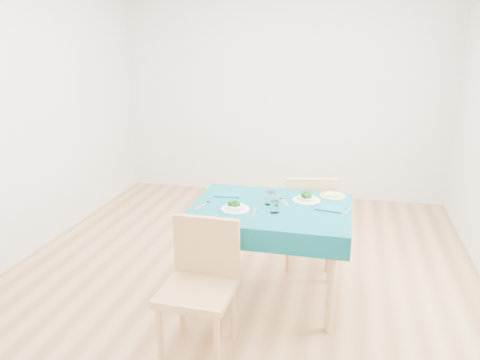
% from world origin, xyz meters
% --- Properties ---
extents(room_shell, '(4.02, 4.52, 2.73)m').
position_xyz_m(room_shell, '(0.00, 0.00, 1.35)').
color(room_shell, '#97683F').
rests_on(room_shell, ground).
extents(table, '(1.15, 0.87, 0.76)m').
position_xyz_m(table, '(0.31, -0.31, 0.38)').
color(table, '#084E5A').
rests_on(table, ground).
extents(chair_near, '(0.45, 0.50, 1.11)m').
position_xyz_m(chair_near, '(-0.03, -1.04, 0.55)').
color(chair_near, tan).
rests_on(chair_near, ground).
extents(chair_far, '(0.51, 0.54, 1.05)m').
position_xyz_m(chair_far, '(0.52, 0.36, 0.53)').
color(chair_far, tan).
rests_on(chair_far, ground).
extents(bowl_near, '(0.21, 0.21, 0.06)m').
position_xyz_m(bowl_near, '(0.07, -0.43, 0.79)').
color(bowl_near, white).
rests_on(bowl_near, table).
extents(bowl_far, '(0.21, 0.21, 0.06)m').
position_xyz_m(bowl_far, '(0.55, -0.12, 0.79)').
color(bowl_far, white).
rests_on(bowl_far, table).
extents(fork_near, '(0.08, 0.20, 0.00)m').
position_xyz_m(fork_near, '(-0.20, -0.41, 0.76)').
color(fork_near, silver).
rests_on(fork_near, table).
extents(knife_near, '(0.04, 0.20, 0.00)m').
position_xyz_m(knife_near, '(0.21, -0.47, 0.76)').
color(knife_near, silver).
rests_on(knife_near, table).
extents(fork_far, '(0.10, 0.18, 0.00)m').
position_xyz_m(fork_far, '(0.39, -0.19, 0.76)').
color(fork_far, silver).
rests_on(fork_far, table).
extents(knife_far, '(0.09, 0.21, 0.00)m').
position_xyz_m(knife_far, '(0.85, -0.28, 0.76)').
color(knife_far, silver).
rests_on(knife_far, table).
extents(napkin_near, '(0.21, 0.16, 0.01)m').
position_xyz_m(napkin_near, '(-0.07, -0.12, 0.76)').
color(napkin_near, '#0B5864').
rests_on(napkin_near, table).
extents(napkin_far, '(0.22, 0.18, 0.01)m').
position_xyz_m(napkin_far, '(0.73, -0.25, 0.76)').
color(napkin_far, '#0B5864').
rests_on(napkin_far, table).
extents(tumbler_center, '(0.08, 0.08, 0.10)m').
position_xyz_m(tumbler_center, '(0.29, -0.26, 0.81)').
color(tumbler_center, white).
rests_on(tumbler_center, table).
extents(tumbler_side, '(0.07, 0.07, 0.08)m').
position_xyz_m(tumbler_side, '(0.35, -0.42, 0.80)').
color(tumbler_side, white).
rests_on(tumbler_side, table).
extents(side_plate, '(0.20, 0.20, 0.01)m').
position_xyz_m(side_plate, '(0.73, 0.03, 0.76)').
color(side_plate, '#B7BE5C').
rests_on(side_plate, table).
extents(bread_slice, '(0.11, 0.11, 0.01)m').
position_xyz_m(bread_slice, '(0.73, 0.03, 0.78)').
color(bread_slice, beige).
rests_on(bread_slice, side_plate).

